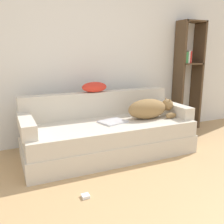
{
  "coord_description": "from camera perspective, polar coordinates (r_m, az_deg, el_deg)",
  "views": [
    {
      "loc": [
        -1.03,
        -1.03,
        1.25
      ],
      "look_at": [
        0.13,
        1.59,
        0.56
      ],
      "focal_mm": 40.0,
      "sensor_mm": 36.0,
      "label": 1
    }
  ],
  "objects": [
    {
      "name": "wall_back",
      "position": [
        3.57,
        -7.42,
        14.97
      ],
      "size": [
        7.42,
        0.06,
        2.7
      ],
      "color": "silver",
      "rests_on": "ground_plane"
    },
    {
      "name": "laptop",
      "position": [
        3.07,
        0.24,
        -2.21
      ],
      "size": [
        0.37,
        0.33,
        0.02
      ],
      "rotation": [
        0.0,
        0.0,
        0.29
      ],
      "color": "silver",
      "rests_on": "couch"
    },
    {
      "name": "couch_backrest",
      "position": [
        3.36,
        -3.18,
        1.89
      ],
      "size": [
        2.04,
        0.15,
        0.33
      ],
      "color": "beige",
      "rests_on": "couch"
    },
    {
      "name": "couch",
      "position": [
        3.14,
        -0.72,
        -6.03
      ],
      "size": [
        2.08,
        0.87,
        0.41
      ],
      "color": "beige",
      "rests_on": "ground_plane"
    },
    {
      "name": "throw_pillow",
      "position": [
        3.29,
        -4.06,
        5.7
      ],
      "size": [
        0.33,
        0.21,
        0.13
      ],
      "color": "red",
      "rests_on": "couch_backrest"
    },
    {
      "name": "couch_arm_left",
      "position": [
        2.82,
        -19.0,
        -2.92
      ],
      "size": [
        0.15,
        0.68,
        0.15
      ],
      "color": "beige",
      "rests_on": "couch"
    },
    {
      "name": "power_adapter",
      "position": [
        2.34,
        -6.08,
        -18.57
      ],
      "size": [
        0.07,
        0.07,
        0.03
      ],
      "color": "white",
      "rests_on": "ground_plane"
    },
    {
      "name": "dog",
      "position": [
        3.26,
        8.63,
        0.79
      ],
      "size": [
        0.66,
        0.28,
        0.26
      ],
      "color": "olive",
      "rests_on": "couch"
    },
    {
      "name": "bookshelf",
      "position": [
        4.28,
        17.01,
        8.97
      ],
      "size": [
        0.42,
        0.26,
        1.73
      ],
      "color": "#4C3823",
      "rests_on": "ground_plane"
    },
    {
      "name": "couch_arm_right",
      "position": [
        3.53,
        13.83,
        0.65
      ],
      "size": [
        0.15,
        0.68,
        0.15
      ],
      "color": "beige",
      "rests_on": "couch"
    }
  ]
}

